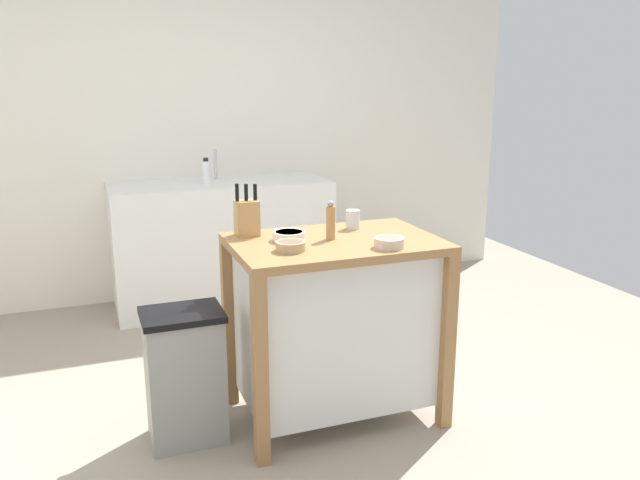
{
  "coord_description": "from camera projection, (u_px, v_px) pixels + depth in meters",
  "views": [
    {
      "loc": [
        -0.87,
        -2.62,
        1.65
      ],
      "look_at": [
        0.22,
        0.3,
        0.85
      ],
      "focal_mm": 36.17,
      "sensor_mm": 36.0,
      "label": 1
    }
  ],
  "objects": [
    {
      "name": "trash_bin",
      "position": [
        185.0,
        376.0,
        2.95
      ],
      "size": [
        0.36,
        0.28,
        0.63
      ],
      "color": "gray",
      "rests_on": "ground"
    },
    {
      "name": "bottle_spray_cleaner",
      "position": [
        206.0,
        172.0,
        4.51
      ],
      "size": [
        0.06,
        0.06,
        0.18
      ],
      "color": "white",
      "rests_on": "sink_counter"
    },
    {
      "name": "sink_counter",
      "position": [
        223.0,
        243.0,
        4.71
      ],
      "size": [
        1.55,
        0.6,
        0.91
      ],
      "color": "silver",
      "rests_on": "ground"
    },
    {
      "name": "ground_plane",
      "position": [
        299.0,
        431.0,
        3.08
      ],
      "size": [
        6.1,
        6.1,
        0.0
      ],
      "primitive_type": "plane",
      "color": "gray",
      "rests_on": "ground"
    },
    {
      "name": "knife_block",
      "position": [
        247.0,
        217.0,
        3.08
      ],
      "size": [
        0.11,
        0.09,
        0.25
      ],
      "color": "tan",
      "rests_on": "kitchen_island"
    },
    {
      "name": "pepper_grinder",
      "position": [
        331.0,
        221.0,
        3.01
      ],
      "size": [
        0.04,
        0.04,
        0.19
      ],
      "color": "#AD7F4C",
      "rests_on": "kitchen_island"
    },
    {
      "name": "bowl_stoneware_deep",
      "position": [
        389.0,
        242.0,
        2.87
      ],
      "size": [
        0.13,
        0.13,
        0.05
      ],
      "color": "beige",
      "rests_on": "kitchen_island"
    },
    {
      "name": "sink_faucet",
      "position": [
        216.0,
        164.0,
        4.7
      ],
      "size": [
        0.02,
        0.02,
        0.22
      ],
      "color": "#B7BCC1",
      "rests_on": "sink_counter"
    },
    {
      "name": "wall_back",
      "position": [
        200.0,
        123.0,
        4.8
      ],
      "size": [
        5.1,
        0.1,
        2.6
      ],
      "primitive_type": "cube",
      "color": "silver",
      "rests_on": "ground"
    },
    {
      "name": "bowl_ceramic_small",
      "position": [
        290.0,
        246.0,
        2.83
      ],
      "size": [
        0.13,
        0.13,
        0.04
      ],
      "color": "tan",
      "rests_on": "kitchen_island"
    },
    {
      "name": "drinking_cup",
      "position": [
        353.0,
        219.0,
        3.22
      ],
      "size": [
        0.07,
        0.07,
        0.1
      ],
      "color": "silver",
      "rests_on": "kitchen_island"
    },
    {
      "name": "kitchen_island",
      "position": [
        334.0,
        319.0,
        3.12
      ],
      "size": [
        0.97,
        0.65,
        0.9
      ],
      "color": "#9E7042",
      "rests_on": "ground"
    },
    {
      "name": "bowl_ceramic_wide",
      "position": [
        289.0,
        236.0,
        3.0
      ],
      "size": [
        0.15,
        0.15,
        0.04
      ],
      "color": "silver",
      "rests_on": "kitchen_island"
    }
  ]
}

